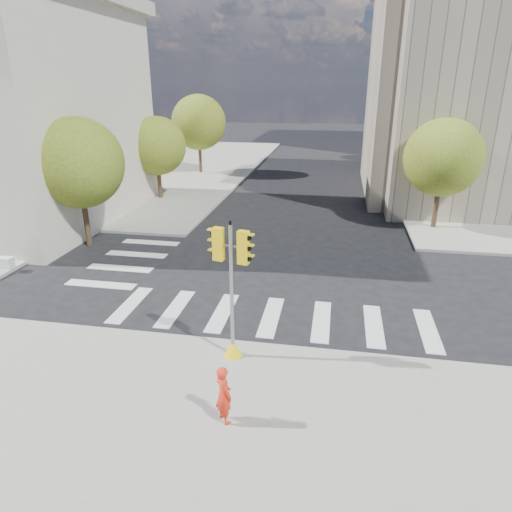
{
  "coord_description": "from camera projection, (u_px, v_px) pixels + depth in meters",
  "views": [
    {
      "loc": [
        1.94,
        -16.38,
        7.9
      ],
      "look_at": [
        -0.74,
        -1.47,
        2.1
      ],
      "focal_mm": 32.0,
      "sensor_mm": 36.0,
      "label": 1
    }
  ],
  "objects": [
    {
      "name": "tree_re_far",
      "position": [
        396.0,
        124.0,
        46.83
      ],
      "size": [
        4.0,
        4.0,
        5.88
      ],
      "color": "#382616",
      "rests_on": "ground"
    },
    {
      "name": "tree_lw_near",
      "position": [
        78.0,
        163.0,
        22.12
      ],
      "size": [
        4.4,
        4.4,
        6.41
      ],
      "color": "#382616",
      "rests_on": "ground"
    },
    {
      "name": "tree_lw_far",
      "position": [
        199.0,
        122.0,
        40.38
      ],
      "size": [
        4.8,
        4.8,
        6.95
      ],
      "color": "#382616",
      "rests_on": "ground"
    },
    {
      "name": "lamp_far",
      "position": [
        410.0,
        121.0,
        40.98
      ],
      "size": [
        0.35,
        0.18,
        8.11
      ],
      "color": "black",
      "rests_on": "sidewalk_far_right"
    },
    {
      "name": "lamp_near",
      "position": [
        440.0,
        139.0,
        28.11
      ],
      "size": [
        0.35,
        0.18,
        8.11
      ],
      "color": "black",
      "rests_on": "sidewalk_far_right"
    },
    {
      "name": "tree_re_mid",
      "position": [
        413.0,
        130.0,
        35.63
      ],
      "size": [
        4.6,
        4.6,
        6.66
      ],
      "color": "#382616",
      "rests_on": "ground"
    },
    {
      "name": "tree_lw_mid",
      "position": [
        157.0,
        146.0,
        31.46
      ],
      "size": [
        4.0,
        4.0,
        5.77
      ],
      "color": "#382616",
      "rests_on": "ground"
    },
    {
      "name": "traffic_signal",
      "position": [
        232.0,
        302.0,
        13.19
      ],
      "size": [
        1.08,
        0.56,
        4.23
      ],
      "rotation": [
        0.0,
        0.0,
        -0.21
      ],
      "color": "yellow",
      "rests_on": "sidewalk_near"
    },
    {
      "name": "sidewalk_far_left",
      "position": [
        115.0,
        166.0,
        45.39
      ],
      "size": [
        28.0,
        40.0,
        0.15
      ],
      "primitive_type": "cube",
      "color": "gray",
      "rests_on": "ground"
    },
    {
      "name": "photographer",
      "position": [
        224.0,
        394.0,
        10.89
      ],
      "size": [
        0.65,
        0.65,
        1.53
      ],
      "primitive_type": "imported",
      "rotation": [
        0.0,
        0.0,
        2.34
      ],
      "color": "red",
      "rests_on": "sidewalk_near"
    },
    {
      "name": "ground",
      "position": [
        281.0,
        293.0,
        18.2
      ],
      "size": [
        160.0,
        160.0,
        0.0
      ],
      "primitive_type": "plane",
      "color": "black",
      "rests_on": "ground"
    },
    {
      "name": "tree_re_near",
      "position": [
        443.0,
        158.0,
        24.7
      ],
      "size": [
        4.2,
        4.2,
        6.16
      ],
      "color": "#382616",
      "rests_on": "ground"
    }
  ]
}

